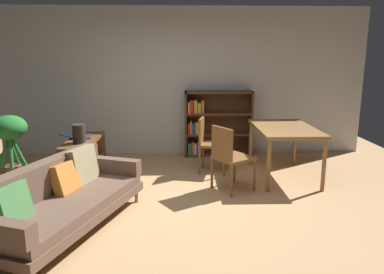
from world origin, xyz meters
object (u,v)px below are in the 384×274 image
(media_console, at_px, (84,159))
(dining_chair_far, at_px, (209,142))
(desk_speaker, at_px, (79,134))
(fabric_couch, at_px, (61,197))
(potted_floor_plant, at_px, (9,134))
(bookshelf, at_px, (213,124))
(dining_chair_near, at_px, (229,155))
(dining_table, at_px, (284,132))
(open_laptop, at_px, (78,136))

(media_console, distance_m, dining_chair_far, 1.95)
(media_console, distance_m, desk_speaker, 0.50)
(fabric_couch, xyz_separation_m, potted_floor_plant, (-1.27, 1.70, 0.34))
(bookshelf, bearing_deg, dining_chair_near, -88.47)
(media_console, height_order, dining_table, dining_table)
(media_console, xyz_separation_m, bookshelf, (2.08, 1.27, 0.30))
(desk_speaker, bearing_deg, potted_floor_plant, 168.74)
(potted_floor_plant, relative_size, dining_chair_near, 1.07)
(open_laptop, bearing_deg, dining_table, -3.09)
(media_console, bearing_deg, potted_floor_plant, -179.37)
(open_laptop, height_order, bookshelf, bookshelf)
(media_console, bearing_deg, fabric_couch, -83.47)
(media_console, relative_size, dining_chair_far, 1.34)
(dining_table, height_order, bookshelf, bookshelf)
(media_console, bearing_deg, dining_table, -0.58)
(fabric_couch, xyz_separation_m, desk_speaker, (-0.18, 1.48, 0.37))
(potted_floor_plant, height_order, dining_chair_near, potted_floor_plant)
(desk_speaker, relative_size, dining_table, 0.19)
(desk_speaker, xyz_separation_m, dining_chair_near, (2.12, -0.39, -0.22))
(potted_floor_plant, xyz_separation_m, dining_chair_far, (3.00, 0.23, -0.20))
(dining_table, relative_size, dining_chair_near, 1.55)
(dining_chair_far, bearing_deg, potted_floor_plant, -175.62)
(fabric_couch, bearing_deg, dining_chair_near, 29.32)
(desk_speaker, bearing_deg, dining_table, 3.73)
(desk_speaker, height_order, potted_floor_plant, potted_floor_plant)
(media_console, relative_size, dining_table, 0.83)
(media_console, height_order, bookshelf, bookshelf)
(desk_speaker, distance_m, dining_chair_far, 1.97)
(fabric_couch, xyz_separation_m, dining_table, (2.85, 1.68, 0.34))
(dining_table, distance_m, dining_chair_near, 1.10)
(fabric_couch, relative_size, dining_chair_near, 2.38)
(desk_speaker, xyz_separation_m, dining_table, (3.03, 0.20, -0.03))
(fabric_couch, xyz_separation_m, dining_chair_far, (1.73, 1.93, 0.14))
(potted_floor_plant, relative_size, dining_chair_far, 1.11)
(media_console, bearing_deg, dining_chair_near, -16.20)
(open_laptop, bearing_deg, potted_floor_plant, -171.06)
(fabric_couch, relative_size, potted_floor_plant, 2.22)
(fabric_couch, height_order, open_laptop, fabric_couch)
(potted_floor_plant, bearing_deg, dining_chair_far, 4.38)
(fabric_couch, bearing_deg, desk_speaker, 96.89)
(potted_floor_plant, xyz_separation_m, dining_table, (4.12, -0.02, 0.00))
(fabric_couch, height_order, dining_chair_far, dining_chair_far)
(media_console, xyz_separation_m, potted_floor_plant, (-1.07, -0.01, 0.41))
(dining_table, bearing_deg, open_laptop, 176.91)
(fabric_couch, bearing_deg, dining_table, 30.45)
(potted_floor_plant, distance_m, dining_table, 4.12)
(open_laptop, bearing_deg, bookshelf, 27.34)
(dining_table, height_order, dining_chair_near, dining_chair_near)
(media_console, bearing_deg, bookshelf, 31.43)
(desk_speaker, bearing_deg, bookshelf, 36.00)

